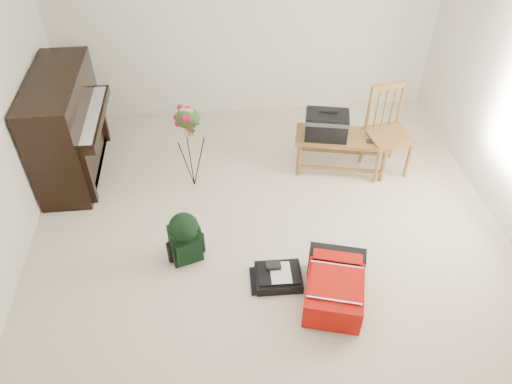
{
  "coord_description": "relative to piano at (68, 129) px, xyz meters",
  "views": [
    {
      "loc": [
        -0.51,
        -3.36,
        3.88
      ],
      "look_at": [
        -0.13,
        0.35,
        0.55
      ],
      "focal_mm": 35.0,
      "sensor_mm": 36.0,
      "label": 1
    }
  ],
  "objects": [
    {
      "name": "floor",
      "position": [
        2.19,
        -1.6,
        -0.6
      ],
      "size": [
        5.0,
        5.5,
        0.01
      ],
      "primitive_type": "cube",
      "color": "beige",
      "rests_on": "ground"
    },
    {
      "name": "ceiling",
      "position": [
        2.19,
        -1.6,
        1.9
      ],
      "size": [
        5.0,
        5.5,
        0.01
      ],
      "primitive_type": "cube",
      "color": "white",
      "rests_on": "wall_back"
    },
    {
      "name": "wall_back",
      "position": [
        2.19,
        1.15,
        0.65
      ],
      "size": [
        5.0,
        0.04,
        2.5
      ],
      "primitive_type": "cube",
      "color": "white",
      "rests_on": "floor"
    },
    {
      "name": "piano",
      "position": [
        0.0,
        0.0,
        0.0
      ],
      "size": [
        0.71,
        1.5,
        1.25
      ],
      "color": "black",
      "rests_on": "floor"
    },
    {
      "name": "bench",
      "position": [
        3.04,
        -0.33,
        -0.0
      ],
      "size": [
        1.16,
        0.66,
        0.84
      ],
      "rotation": [
        0.0,
        0.0,
        -0.22
      ],
      "color": "#986531",
      "rests_on": "floor"
    },
    {
      "name": "dining_chair",
      "position": [
        3.7,
        -0.33,
        -0.08
      ],
      "size": [
        0.53,
        0.53,
        1.07
      ],
      "rotation": [
        0.0,
        0.0,
        0.16
      ],
      "color": "#986531",
      "rests_on": "floor"
    },
    {
      "name": "red_suitcase",
      "position": [
        2.68,
        -2.15,
        -0.43
      ],
      "size": [
        0.71,
        0.89,
        0.33
      ],
      "rotation": [
        0.0,
        0.0,
        -0.28
      ],
      "color": "red",
      "rests_on": "floor"
    },
    {
      "name": "black_duffel",
      "position": [
        2.2,
        -1.95,
        -0.53
      ],
      "size": [
        0.45,
        0.36,
        0.19
      ],
      "rotation": [
        0.0,
        0.0,
        -0.02
      ],
      "color": "black",
      "rests_on": "floor"
    },
    {
      "name": "green_backpack",
      "position": [
        1.32,
        -1.58,
        -0.27
      ],
      "size": [
        0.34,
        0.31,
        0.59
      ],
      "rotation": [
        0.0,
        0.0,
        0.29
      ],
      "color": "black",
      "rests_on": "floor"
    },
    {
      "name": "flower_stand",
      "position": [
        1.4,
        -0.43,
        -0.07
      ],
      "size": [
        0.41,
        0.41,
        1.08
      ],
      "rotation": [
        0.0,
        0.0,
        -0.26
      ],
      "color": "black",
      "rests_on": "floor"
    }
  ]
}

